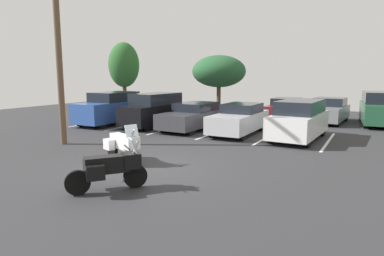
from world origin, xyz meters
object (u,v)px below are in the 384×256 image
object	(u,v)px
car_blue	(111,108)
car_far_maroon	(285,109)
motorcycle_touring	(123,144)
car_far_green	(378,109)
car_far_grey	(329,111)
utility_pole	(58,38)
car_black	(155,110)
car_white	(299,120)
car_silver	(240,119)
motorcycle_second	(110,167)
car_charcoal	(193,116)

from	to	relation	value
car_blue	car_far_maroon	xyz separation A→B (m)	(8.88, 7.22, -0.25)
motorcycle_touring	car_far_green	bearing A→B (deg)	61.26
car_far_grey	car_far_green	world-z (taller)	car_far_green
motorcycle_touring	utility_pole	world-z (taller)	utility_pole
car_blue	car_far_green	size ratio (longest dim) A/B	0.93
car_black	car_far_grey	distance (m)	10.88
car_white	motorcycle_touring	bearing A→B (deg)	-122.11
car_silver	motorcycle_second	bearing A→B (deg)	-89.53
motorcycle_second	car_far_maroon	size ratio (longest dim) A/B	0.39
car_black	car_far_maroon	xyz separation A→B (m)	(5.97, 6.73, -0.24)
car_black	car_charcoal	size ratio (longest dim) A/B	1.00
car_blue	car_charcoal	xyz separation A→B (m)	(5.42, 0.50, -0.24)
motorcycle_touring	car_far_grey	bearing A→B (deg)	70.24
car_black	car_far_green	distance (m)	13.25
motorcycle_second	car_white	bearing A→B (deg)	73.36
car_far_grey	motorcycle_second	bearing A→B (deg)	-101.70
car_far_grey	utility_pole	distance (m)	16.18
car_blue	car_black	xyz separation A→B (m)	(2.91, 0.49, -0.01)
motorcycle_second	car_silver	bearing A→B (deg)	90.47
car_far_grey	car_far_green	bearing A→B (deg)	3.57
car_black	car_far_maroon	distance (m)	9.00
motorcycle_second	car_charcoal	xyz separation A→B (m)	(-2.81, 9.93, 0.09)
car_white	car_far_green	world-z (taller)	car_far_green
car_blue	car_far_grey	xyz separation A→B (m)	(11.63, 7.00, -0.23)
motorcycle_touring	car_far_maroon	world-z (taller)	car_far_maroon
utility_pole	car_far_grey	bearing A→B (deg)	53.86
car_blue	car_black	bearing A→B (deg)	9.52
car_far_maroon	car_far_green	bearing A→B (deg)	-0.57
car_charcoal	motorcycle_touring	bearing A→B (deg)	-80.83
motorcycle_second	car_silver	size ratio (longest dim) A/B	0.37
car_far_grey	car_blue	bearing A→B (deg)	-148.98
car_blue	car_black	size ratio (longest dim) A/B	0.98
car_far_maroon	car_black	bearing A→B (deg)	-131.55
car_charcoal	car_far_maroon	world-z (taller)	car_charcoal
car_black	car_charcoal	distance (m)	2.52
car_white	car_black	bearing A→B (deg)	178.05
car_white	car_far_maroon	distance (m)	7.36
car_charcoal	motorcycle_second	bearing A→B (deg)	-74.21
motorcycle_second	car_blue	distance (m)	12.52
car_blue	motorcycle_second	bearing A→B (deg)	-48.88
car_charcoal	car_far_grey	distance (m)	8.98
car_black	car_far_grey	world-z (taller)	car_black
motorcycle_touring	car_black	size ratio (longest dim) A/B	0.42
car_white	car_far_grey	size ratio (longest dim) A/B	1.03
car_silver	car_white	bearing A→B (deg)	-2.75
motorcycle_second	car_far_maroon	xyz separation A→B (m)	(0.65, 16.65, 0.08)
motorcycle_touring	car_blue	distance (m)	9.60
motorcycle_second	car_charcoal	distance (m)	10.32
motorcycle_second	car_far_green	size ratio (longest dim) A/B	0.34
motorcycle_touring	utility_pole	size ratio (longest dim) A/B	0.23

